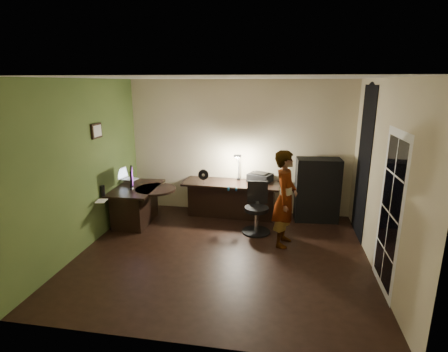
% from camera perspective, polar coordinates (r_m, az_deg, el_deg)
% --- Properties ---
extents(floor, '(4.50, 4.00, 0.01)m').
position_cam_1_polar(floor, '(5.68, -0.29, -12.69)').
color(floor, black).
rests_on(floor, ground).
extents(ceiling, '(4.50, 4.00, 0.01)m').
position_cam_1_polar(ceiling, '(5.02, -0.34, 15.82)').
color(ceiling, silver).
rests_on(ceiling, floor).
extents(wall_back, '(4.50, 0.01, 2.70)m').
position_cam_1_polar(wall_back, '(7.12, 2.49, 4.65)').
color(wall_back, '#C6B891').
rests_on(wall_back, floor).
extents(wall_front, '(4.50, 0.01, 2.70)m').
position_cam_1_polar(wall_front, '(3.33, -6.35, -7.86)').
color(wall_front, '#C6B891').
rests_on(wall_front, floor).
extents(wall_left, '(0.01, 4.00, 2.70)m').
position_cam_1_polar(wall_left, '(5.99, -22.08, 1.53)').
color(wall_left, '#C6B891').
rests_on(wall_left, floor).
extents(wall_right, '(0.01, 4.00, 2.70)m').
position_cam_1_polar(wall_right, '(5.30, 24.48, -0.41)').
color(wall_right, '#C6B891').
rests_on(wall_right, floor).
extents(green_wall_overlay, '(0.00, 4.00, 2.70)m').
position_cam_1_polar(green_wall_overlay, '(5.98, -21.96, 1.52)').
color(green_wall_overlay, '#4A612A').
rests_on(green_wall_overlay, floor).
extents(arched_doorway, '(0.01, 0.90, 2.60)m').
position_cam_1_polar(arched_doorway, '(6.39, 21.81, 1.89)').
color(arched_doorway, black).
rests_on(arched_doorway, floor).
extents(french_door, '(0.02, 0.92, 2.10)m').
position_cam_1_polar(french_door, '(4.87, 25.45, -5.52)').
color(french_door, white).
rests_on(french_door, floor).
extents(framed_picture, '(0.04, 0.30, 0.25)m').
position_cam_1_polar(framed_picture, '(6.27, -20.13, 6.93)').
color(framed_picture, black).
rests_on(framed_picture, wall_left).
extents(desk_left, '(0.80, 1.26, 0.71)m').
position_cam_1_polar(desk_left, '(6.92, -13.95, -4.63)').
color(desk_left, black).
rests_on(desk_left, floor).
extents(desk_right, '(1.93, 0.74, 0.71)m').
position_cam_1_polar(desk_right, '(7.03, 1.19, -3.86)').
color(desk_right, black).
rests_on(desk_right, floor).
extents(cabinet, '(0.85, 0.47, 1.24)m').
position_cam_1_polar(cabinet, '(7.00, 14.97, -2.22)').
color(cabinet, black).
rests_on(cabinet, floor).
extents(laptop_stand, '(0.25, 0.21, 0.10)m').
position_cam_1_polar(laptop_stand, '(7.14, -15.43, -0.87)').
color(laptop_stand, silver).
rests_on(laptop_stand, desk_left).
extents(laptop, '(0.38, 0.37, 0.22)m').
position_cam_1_polar(laptop, '(7.08, -15.22, 0.34)').
color(laptop, silver).
rests_on(laptop, laptop_stand).
extents(monitor, '(0.27, 0.47, 0.31)m').
position_cam_1_polar(monitor, '(6.65, -14.98, -1.06)').
color(monitor, black).
rests_on(monitor, desk_left).
extents(mouse, '(0.07, 0.10, 0.04)m').
position_cam_1_polar(mouse, '(6.75, -14.83, -2.01)').
color(mouse, silver).
rests_on(mouse, desk_left).
extents(phone, '(0.08, 0.14, 0.01)m').
position_cam_1_polar(phone, '(6.95, -12.00, -1.45)').
color(phone, black).
rests_on(phone, desk_left).
extents(pen, '(0.04, 0.13, 0.01)m').
position_cam_1_polar(pen, '(6.80, -14.11, -1.96)').
color(pen, black).
rests_on(pen, desk_left).
extents(speaker, '(0.10, 0.10, 0.20)m').
position_cam_1_polar(speaker, '(6.46, -19.18, -2.37)').
color(speaker, black).
rests_on(speaker, desk_left).
extents(notepad, '(0.19, 0.24, 0.01)m').
position_cam_1_polar(notepad, '(6.25, -19.39, -3.87)').
color(notepad, silver).
rests_on(notepad, desk_left).
extents(desk_fan, '(0.22, 0.14, 0.31)m').
position_cam_1_polar(desk_fan, '(6.80, -3.35, -0.19)').
color(desk_fan, black).
rests_on(desk_fan, desk_right).
extents(headphones, '(0.19, 0.08, 0.09)m').
position_cam_1_polar(headphones, '(6.45, 1.38, -2.05)').
color(headphones, '#17659A').
rests_on(headphones, desk_right).
extents(printer, '(0.54, 0.48, 0.20)m').
position_cam_1_polar(printer, '(7.01, 5.90, -0.25)').
color(printer, black).
rests_on(printer, desk_right).
extents(desk_lamp, '(0.16, 0.28, 0.61)m').
position_cam_1_polar(desk_lamp, '(7.02, 2.42, 1.59)').
color(desk_lamp, black).
rests_on(desk_lamp, desk_right).
extents(office_chair, '(0.52, 0.52, 0.91)m').
position_cam_1_polar(office_chair, '(6.28, 5.34, -5.36)').
color(office_chair, black).
rests_on(office_chair, floor).
extents(person, '(0.48, 0.63, 1.60)m').
position_cam_1_polar(person, '(5.79, 9.94, -3.68)').
color(person, '#D8A88C').
rests_on(person, floor).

